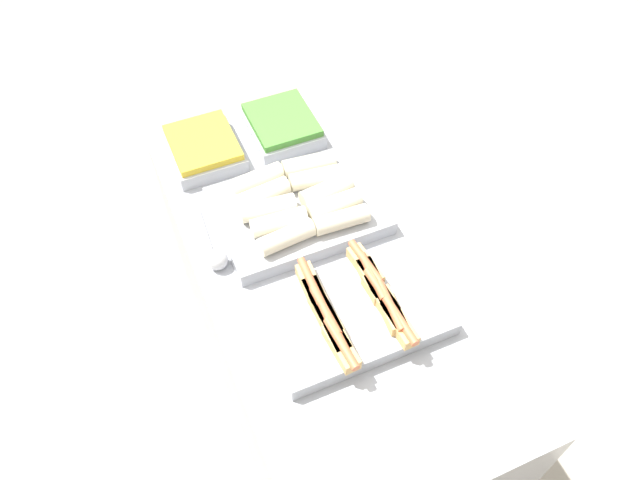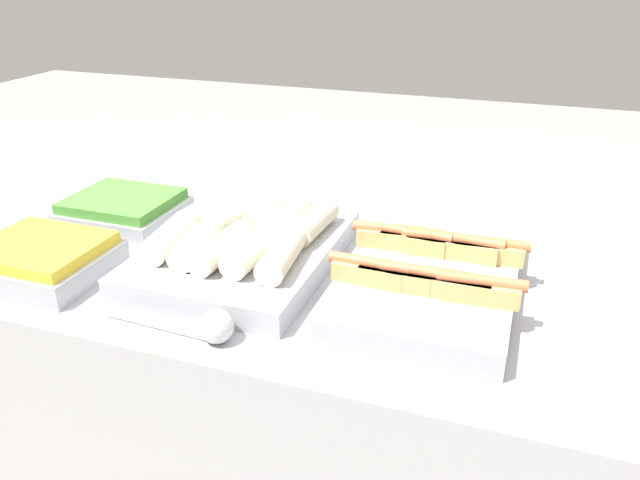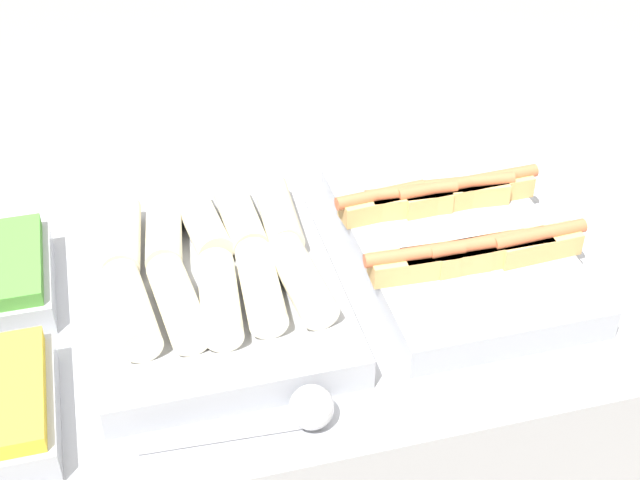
# 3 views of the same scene
# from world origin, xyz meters

# --- Properties ---
(counter) EXTENTS (1.45, 0.70, 0.89)m
(counter) POSITION_xyz_m (0.00, 0.00, 0.45)
(counter) COLOR #A8AAB2
(counter) RESTS_ON ground_plane
(tray_hotdogs) EXTENTS (0.35, 0.48, 0.10)m
(tray_hotdogs) POSITION_xyz_m (0.21, -0.00, 0.93)
(tray_hotdogs) COLOR #A8AAB2
(tray_hotdogs) RESTS_ON counter
(tray_wraps) EXTENTS (0.36, 0.49, 0.11)m
(tray_wraps) POSITION_xyz_m (-0.18, 0.00, 0.94)
(tray_wraps) COLOR #A8AAB2
(tray_wraps) RESTS_ON counter
(tray_side_front) EXTENTS (0.26, 0.22, 0.07)m
(tray_side_front) POSITION_xyz_m (-0.54, -0.19, 0.93)
(tray_side_front) COLOR #A8AAB2
(tray_side_front) RESTS_ON counter
(tray_side_back) EXTENTS (0.26, 0.22, 0.07)m
(tray_side_back) POSITION_xyz_m (-0.54, 0.09, 0.93)
(tray_side_back) COLOR #A8AAB2
(tray_side_back) RESTS_ON counter
(serving_spoon_near) EXTENTS (0.26, 0.06, 0.06)m
(serving_spoon_near) POSITION_xyz_m (-0.11, -0.28, 0.92)
(serving_spoon_near) COLOR silver
(serving_spoon_near) RESTS_ON counter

